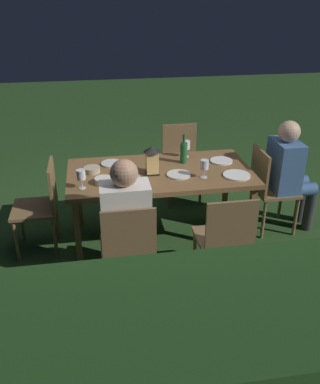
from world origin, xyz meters
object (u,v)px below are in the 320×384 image
object	(u,v)px
person_in_cream	(125,217)
chair_head_near	(269,186)
green_bottle_on_table	(184,152)
bowl_bread	(133,179)
plate_b	(221,161)
plate_d	(179,175)
wine_glass_b	(81,176)
chair_side_right_a	(225,238)
chair_side_left_a	(181,159)
bowl_olives	(92,170)
chair_side_right_b	(128,247)
dining_table	(160,176)
chair_head_far	(42,203)
plate_c	(112,163)
lantern_centerpiece	(152,159)
wine_glass_a	(186,146)
bowl_salad	(103,180)
plate_a	(237,175)
person_in_blue	(289,171)
wine_glass_c	(204,165)

from	to	relation	value
person_in_cream	chair_head_near	distance (m)	1.63
green_bottle_on_table	bowl_bread	xyz separation A→B (m)	(0.53, 0.35, -0.08)
plate_b	plate_d	bearing A→B (deg)	27.97
wine_glass_b	plate_d	bearing A→B (deg)	-171.70
person_in_cream	chair_side_right_a	size ratio (longest dim) A/B	1.32
chair_side_left_a	bowl_bread	distance (m)	1.25
bowl_olives	chair_side_right_b	bearing A→B (deg)	104.70
dining_table	green_bottle_on_table	xyz separation A→B (m)	(-0.26, -0.17, 0.16)
chair_head_far	plate_c	distance (m)	0.76
chair_head_far	lantern_centerpiece	world-z (taller)	lantern_centerpiece
chair_side_left_a	wine_glass_a	distance (m)	0.64
chair_head_far	bowl_salad	world-z (taller)	chair_head_far
chair_head_far	bowl_olives	xyz separation A→B (m)	(-0.48, -0.08, 0.27)
plate_d	bowl_salad	bearing A→B (deg)	5.14
chair_side_right_b	wine_glass_a	world-z (taller)	wine_glass_a
bowl_bread	chair_head_near	bearing A→B (deg)	-172.31
lantern_centerpiece	person_in_cream	bearing A→B (deg)	63.06
chair_side_right_a	plate_a	xyz separation A→B (m)	(-0.28, -0.62, 0.25)
chair_side_left_a	chair_head_near	world-z (taller)	same
bowl_bread	plate_c	bearing A→B (deg)	-69.16
chair_side_right_a	chair_head_far	xyz separation A→B (m)	(1.49, -0.84, 0.00)
person_in_blue	lantern_centerpiece	distance (m)	1.40
person_in_cream	wine_glass_b	bearing A→B (deg)	-50.12
chair_side_left_a	bowl_olives	xyz separation A→B (m)	(1.01, 0.76, 0.27)
dining_table	person_in_blue	size ratio (longest dim) A/B	1.49
lantern_centerpiece	green_bottle_on_table	world-z (taller)	green_bottle_on_table
wine_glass_a	bowl_olives	size ratio (longest dim) A/B	1.13
lantern_centerpiece	plate_d	xyz separation A→B (m)	(-0.23, 0.08, -0.14)
chair_head_far	bowl_bread	world-z (taller)	chair_head_far
wine_glass_c	chair_head_near	bearing A→B (deg)	-164.43
chair_side_left_a	wine_glass_a	bearing A→B (deg)	82.81
wine_glass_a	plate_b	size ratio (longest dim) A/B	0.77
dining_table	wine_glass_a	size ratio (longest dim) A/B	10.14
chair_side_right_a	chair_head_near	bearing A→B (deg)	-130.57
chair_head_near	chair_side_right_a	bearing A→B (deg)	49.43
bowl_bread	bowl_salad	size ratio (longest dim) A/B	0.86
chair_side_right_b	plate_d	distance (m)	0.93
chair_head_near	plate_b	bearing A→B (deg)	-15.75
dining_table	chair_side_right_a	bearing A→B (deg)	114.65
dining_table	wine_glass_a	world-z (taller)	wine_glass_a
chair_side_right_a	wine_glass_a	distance (m)	1.21
dining_table	wine_glass_b	bearing A→B (deg)	19.21
green_bottle_on_table	plate_b	world-z (taller)	green_bottle_on_table
person_in_cream	wine_glass_a	world-z (taller)	person_in_cream
green_bottle_on_table	wine_glass_a	distance (m)	0.16
plate_a	bowl_salad	xyz separation A→B (m)	(1.20, -0.04, 0.02)
chair_side_right_a	wine_glass_a	world-z (taller)	wine_glass_a
lantern_centerpiece	wine_glass_b	world-z (taller)	lantern_centerpiece
wine_glass_c	chair_side_right_a	bearing A→B (deg)	91.63
chair_side_right_b	plate_c	bearing A→B (deg)	-87.53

